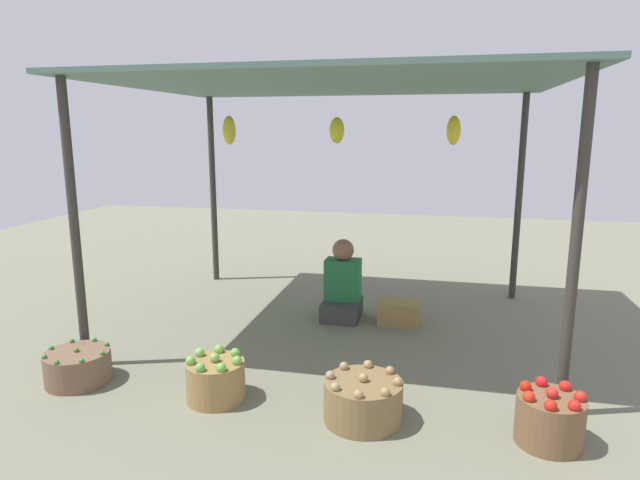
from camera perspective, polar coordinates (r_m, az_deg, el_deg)
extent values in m
plane|color=slate|center=(5.17, 1.55, -8.99)|extent=(14.00, 14.00, 0.00)
cylinder|color=#38332D|center=(4.43, -24.47, 1.19)|extent=(0.07, 0.07, 2.19)
cylinder|color=#38332D|center=(3.64, 25.31, -0.93)|extent=(0.07, 0.07, 2.19)
cylinder|color=#38332D|center=(6.62, -11.21, 5.10)|extent=(0.07, 0.07, 2.19)
cylinder|color=#38332D|center=(6.12, 20.24, 4.10)|extent=(0.07, 0.07, 2.19)
cube|color=#506E5F|center=(4.85, 1.69, 16.23)|extent=(3.78, 2.85, 0.04)
ellipsoid|color=yellow|center=(5.22, -9.56, 11.33)|extent=(0.12, 0.12, 0.27)
ellipsoid|color=yellow|center=(5.01, 1.79, 11.48)|extent=(0.13, 0.13, 0.23)
ellipsoid|color=yellow|center=(5.16, 13.92, 11.16)|extent=(0.13, 0.13, 0.26)
cube|color=#3A3C3A|center=(5.33, 2.31, -7.31)|extent=(0.36, 0.44, 0.18)
cube|color=#236C3A|center=(5.29, 2.43, -4.16)|extent=(0.34, 0.22, 0.40)
sphere|color=brown|center=(5.22, 2.46, -1.05)|extent=(0.21, 0.21, 0.21)
cylinder|color=brown|center=(4.42, -24.16, -12.09)|extent=(0.46, 0.46, 0.23)
sphere|color=#3F8625|center=(4.37, -24.30, -10.52)|extent=(0.04, 0.04, 0.04)
sphere|color=#408B26|center=(4.25, -21.98, -10.98)|extent=(0.04, 0.04, 0.04)
sphere|color=#3B8929|center=(4.40, -21.56, -10.20)|extent=(0.04, 0.04, 0.04)
sphere|color=green|center=(4.53, -22.70, -9.67)|extent=(0.04, 0.04, 0.04)
sphere|color=#2E802A|center=(4.57, -24.70, -9.65)|extent=(0.04, 0.04, 0.04)
sphere|color=#388B34|center=(4.50, -26.48, -10.15)|extent=(0.04, 0.04, 0.04)
sphere|color=#3C8936|center=(4.35, -27.08, -10.91)|extent=(0.04, 0.04, 0.04)
sphere|color=#3D812F|center=(4.22, -26.03, -11.52)|extent=(0.04, 0.04, 0.04)
sphere|color=green|center=(4.18, -23.86, -11.56)|extent=(0.04, 0.04, 0.04)
cylinder|color=olive|center=(3.87, -10.95, -14.33)|extent=(0.40, 0.40, 0.27)
sphere|color=#73AB50|center=(3.80, -11.05, -12.10)|extent=(0.07, 0.07, 0.07)
sphere|color=#6EAA47|center=(3.75, -8.76, -12.49)|extent=(0.07, 0.07, 0.07)
sphere|color=#65B546|center=(3.87, -8.93, -11.67)|extent=(0.07, 0.07, 0.07)
sphere|color=#6FB44A|center=(3.95, -10.61, -11.27)|extent=(0.07, 0.07, 0.07)
sphere|color=#70B44C|center=(3.92, -12.59, -11.54)|extent=(0.07, 0.07, 0.07)
sphere|color=#69AB49|center=(3.80, -13.48, -12.31)|extent=(0.07, 0.07, 0.07)
sphere|color=#62A84B|center=(3.69, -12.54, -13.03)|extent=(0.07, 0.07, 0.07)
sphere|color=#64B340|center=(3.66, -10.38, -13.13)|extent=(0.07, 0.07, 0.07)
cylinder|color=olive|center=(3.57, 4.56, -16.54)|extent=(0.50, 0.50, 0.27)
sphere|color=#9F8450|center=(3.50, 4.60, -14.28)|extent=(0.06, 0.06, 0.06)
sphere|color=#A27D4F|center=(3.48, 8.19, -14.61)|extent=(0.06, 0.06, 0.06)
sphere|color=#A17B4E|center=(3.62, 7.37, -13.51)|extent=(0.06, 0.06, 0.06)
sphere|color=#A58752|center=(3.69, 5.08, -12.95)|extent=(0.06, 0.06, 0.06)
sphere|color=#997D60|center=(3.66, 2.54, -13.17)|extent=(0.06, 0.06, 0.06)
sphere|color=#A17F5F|center=(3.53, 1.07, -14.08)|extent=(0.06, 0.06, 0.06)
sphere|color=#9C8959|center=(3.39, 1.62, -15.25)|extent=(0.06, 0.06, 0.06)
sphere|color=#A37B50|center=(3.31, 4.06, -15.95)|extent=(0.06, 0.06, 0.06)
sphere|color=#9A804D|center=(3.35, 6.87, -15.66)|extent=(0.06, 0.06, 0.06)
cylinder|color=brown|center=(3.59, 23.05, -17.08)|extent=(0.39, 0.39, 0.29)
sphere|color=red|center=(3.52, 23.28, -14.59)|extent=(0.07, 0.07, 0.07)
sphere|color=red|center=(3.55, 25.75, -14.67)|extent=(0.07, 0.07, 0.07)
sphere|color=red|center=(3.64, 24.43, -13.87)|extent=(0.07, 0.07, 0.07)
sphere|color=red|center=(3.64, 22.31, -13.69)|extent=(0.07, 0.07, 0.07)
sphere|color=red|center=(3.55, 20.85, -14.24)|extent=(0.07, 0.07, 0.07)
sphere|color=red|center=(3.44, 21.16, -15.17)|extent=(0.07, 0.07, 0.07)
sphere|color=red|center=(3.38, 23.15, -15.78)|extent=(0.07, 0.07, 0.07)
sphere|color=red|center=(3.44, 25.24, -15.53)|extent=(0.07, 0.07, 0.07)
cube|color=olive|center=(5.24, 8.37, -7.57)|extent=(0.40, 0.28, 0.21)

